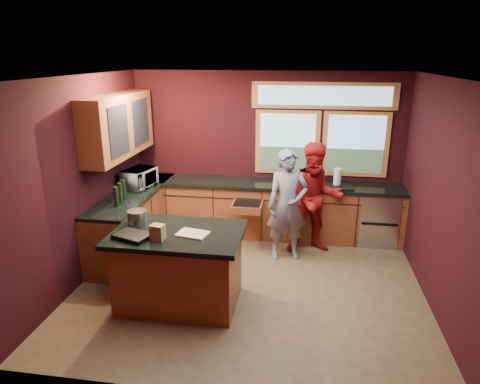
% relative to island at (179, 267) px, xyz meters
% --- Properties ---
extents(floor, '(4.50, 4.50, 0.00)m').
position_rel_island_xyz_m(floor, '(0.80, 0.55, -0.48)').
color(floor, brown).
rests_on(floor, ground).
extents(room_shell, '(4.52, 4.02, 2.71)m').
position_rel_island_xyz_m(room_shell, '(0.20, 0.88, 1.32)').
color(room_shell, black).
rests_on(room_shell, ground).
extents(back_counter, '(4.50, 0.64, 0.93)m').
position_rel_island_xyz_m(back_counter, '(1.00, 2.25, -0.01)').
color(back_counter, maroon).
rests_on(back_counter, floor).
extents(left_counter, '(0.64, 2.30, 0.93)m').
position_rel_island_xyz_m(left_counter, '(-1.15, 1.40, -0.01)').
color(left_counter, maroon).
rests_on(left_counter, floor).
extents(island, '(1.55, 1.05, 0.95)m').
position_rel_island_xyz_m(island, '(0.00, 0.00, 0.00)').
color(island, maroon).
rests_on(island, floor).
extents(person_grey, '(0.69, 0.54, 1.66)m').
position_rel_island_xyz_m(person_grey, '(1.23, 1.45, 0.35)').
color(person_grey, slate).
rests_on(person_grey, floor).
extents(person_red, '(0.97, 0.83, 1.72)m').
position_rel_island_xyz_m(person_red, '(1.64, 1.75, 0.38)').
color(person_red, '#9D1312').
rests_on(person_red, floor).
extents(microwave, '(0.48, 0.61, 0.30)m').
position_rel_island_xyz_m(microwave, '(-1.12, 1.66, 0.60)').
color(microwave, '#999999').
rests_on(microwave, left_counter).
extents(potted_plant, '(0.32, 0.27, 0.35)m').
position_rel_island_xyz_m(potted_plant, '(1.51, 2.30, 0.63)').
color(potted_plant, '#999999').
rests_on(potted_plant, back_counter).
extents(paper_towel, '(0.12, 0.12, 0.28)m').
position_rel_island_xyz_m(paper_towel, '(1.98, 2.25, 0.59)').
color(paper_towel, white).
rests_on(paper_towel, back_counter).
extents(cutting_board, '(0.39, 0.32, 0.02)m').
position_rel_island_xyz_m(cutting_board, '(0.20, -0.05, 0.48)').
color(cutting_board, tan).
rests_on(cutting_board, island).
extents(stock_pot, '(0.24, 0.24, 0.18)m').
position_rel_island_xyz_m(stock_pot, '(-0.55, 0.15, 0.56)').
color(stock_pot, '#AFAFB4').
rests_on(stock_pot, island).
extents(paper_bag, '(0.17, 0.14, 0.18)m').
position_rel_island_xyz_m(paper_bag, '(-0.15, -0.25, 0.56)').
color(paper_bag, brown).
rests_on(paper_bag, island).
extents(black_tray, '(0.47, 0.39, 0.05)m').
position_rel_island_xyz_m(black_tray, '(-0.45, -0.25, 0.49)').
color(black_tray, black).
rests_on(black_tray, island).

